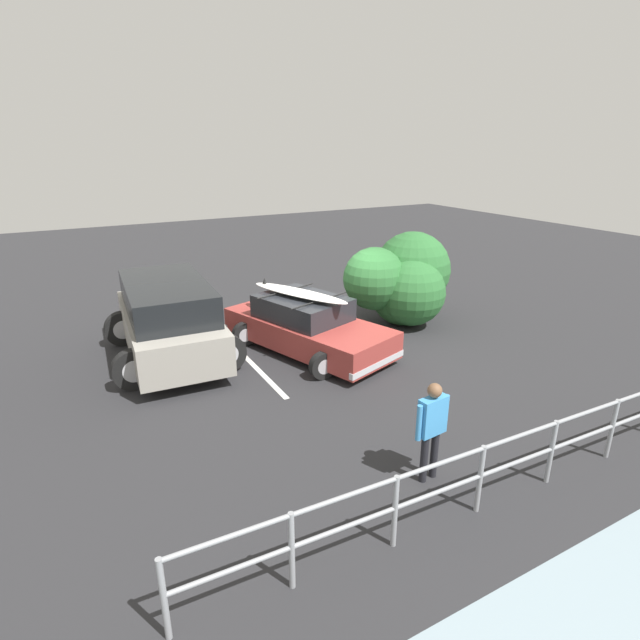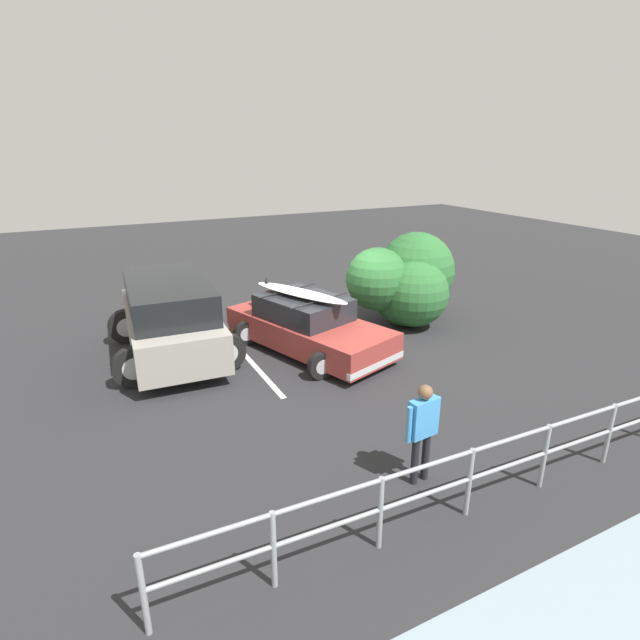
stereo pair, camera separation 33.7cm
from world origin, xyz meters
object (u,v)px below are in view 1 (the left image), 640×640
(sedan_car, at_px, (307,325))
(suv_car, at_px, (169,319))
(bush_near_left, at_px, (403,282))
(person_bystander, at_px, (432,423))

(sedan_car, height_order, suv_car, suv_car)
(suv_car, bearing_deg, bush_near_left, 174.38)
(sedan_car, xyz_separation_m, bush_near_left, (-3.20, -0.48, 0.54))
(person_bystander, xyz_separation_m, bush_near_left, (-3.86, -5.72, 0.22))
(suv_car, relative_size, bush_near_left, 1.43)
(sedan_car, distance_m, person_bystander, 5.29)
(person_bystander, relative_size, bush_near_left, 0.49)
(suv_car, height_order, bush_near_left, bush_near_left)
(sedan_car, distance_m, bush_near_left, 3.28)
(suv_car, height_order, person_bystander, suv_car)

